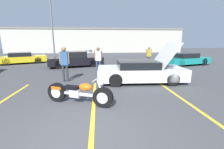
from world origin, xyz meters
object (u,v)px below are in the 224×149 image
motorcycle (79,93)px  parked_car_mid_right_row (75,59)px  parked_car_right_row (185,59)px  spectator_by_show_car (98,58)px  light_pole (52,17)px  spectator_midground (149,55)px  spectator_near_motorcycle (64,61)px  show_car_hood_open (141,71)px  parked_car_mid_left_row (22,58)px

motorcycle → parked_car_mid_right_row: bearing=120.9°
motorcycle → parked_car_right_row: size_ratio=0.51×
motorcycle → spectator_by_show_car: bearing=104.3°
light_pole → spectator_midground: size_ratio=5.40×
parked_car_mid_right_row → spectator_near_motorcycle: bearing=-102.5°
parked_car_right_row → show_car_hood_open: bearing=-152.0°
show_car_hood_open → spectator_midground: show_car_hood_open is taller
motorcycle → show_car_hood_open: size_ratio=0.51×
light_pole → parked_car_mid_left_row: bearing=-121.2°
parked_car_mid_right_row → spectator_by_show_car: (1.94, -2.94, 0.42)m
parked_car_mid_left_row → spectator_midground: (11.76, -2.35, 0.45)m
spectator_by_show_car → spectator_midground: (4.44, 2.84, -0.06)m
parked_car_right_row → spectator_by_show_car: spectator_by_show_car is taller
parked_car_mid_right_row → spectator_near_motorcycle: 4.96m
parked_car_right_row → spectator_near_motorcycle: size_ratio=2.47×
parked_car_right_row → parked_car_mid_left_row: (-15.17, 2.29, -0.01)m
parked_car_mid_right_row → parked_car_right_row: bearing=-14.7°
parked_car_right_row → spectator_midground: (-3.41, -0.06, 0.44)m
parked_car_right_row → parked_car_mid_left_row: parked_car_right_row is taller
light_pole → show_car_hood_open: size_ratio=1.94×
show_car_hood_open → parked_car_mid_right_row: bearing=130.5°
spectator_by_show_car → parked_car_right_row: bearing=20.3°
spectator_near_motorcycle → light_pole: bearing=107.7°
motorcycle → spectator_near_motorcycle: spectator_near_motorcycle is taller
light_pole → motorcycle: 15.15m
show_car_hood_open → parked_car_mid_left_row: (-9.57, 7.56, -0.06)m
parked_car_mid_right_row → spectator_by_show_car: size_ratio=2.75×
light_pole → spectator_by_show_car: light_pole is taller
parked_car_mid_left_row → spectator_by_show_car: (7.32, -5.19, 0.51)m
parked_car_mid_left_row → spectator_near_motorcycle: 9.10m
parked_car_mid_right_row → spectator_near_motorcycle: spectator_near_motorcycle is taller
light_pole → parked_car_mid_right_row: bearing=-60.7°
light_pole → parked_car_right_row: 14.90m
motorcycle → parked_car_mid_right_row: size_ratio=0.49×
motorcycle → show_car_hood_open: show_car_hood_open is taller
light_pole → parked_car_right_row: (13.03, -5.83, -4.28)m
spectator_near_motorcycle → spectator_by_show_car: bearing=48.4°
parked_car_right_row → parked_car_mid_left_row: 15.34m
spectator_near_motorcycle → spectator_midground: bearing=37.9°
parked_car_mid_left_row → spectator_near_motorcycle: (5.55, -7.18, 0.59)m
motorcycle → parked_car_right_row: (8.53, 7.96, 0.12)m
parked_car_mid_right_row → show_car_hood_open: bearing=-66.2°
show_car_hood_open → spectator_near_motorcycle: size_ratio=2.47×
spectator_by_show_car → parked_car_mid_left_row: bearing=144.7°
motorcycle → parked_car_right_row: bearing=65.0°
spectator_by_show_car → motorcycle: bearing=-97.7°
parked_car_mid_right_row → light_pole: bearing=104.9°
show_car_hood_open → parked_car_mid_right_row: size_ratio=0.96×
motorcycle → light_pole: bearing=130.1°
light_pole → parked_car_right_row: bearing=-24.1°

